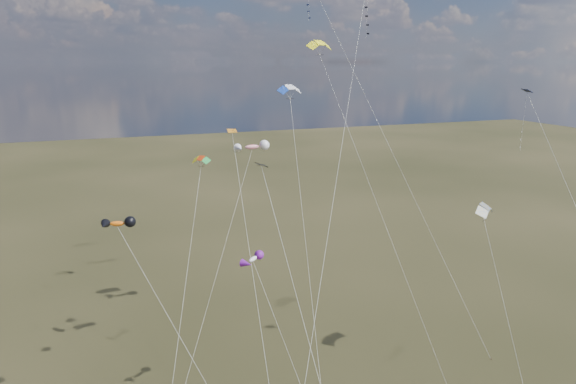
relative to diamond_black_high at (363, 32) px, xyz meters
name	(u,v)px	position (x,y,z in m)	size (l,w,h in m)	color
diamond_black_high	(363,32)	(0.00, 0.00, 0.00)	(17.89, 23.49, 38.96)	black
diamond_navy_tall	(324,27)	(2.89, 15.00, 1.39)	(13.76, 20.46, 40.43)	#0B154F
diamond_black_mid	(292,280)	(-10.42, -10.46, -17.30)	(3.17, 13.87, 23.67)	black
diamond_navy_right	(532,137)	(15.98, -4.30, -9.43)	(2.00, 22.94, 28.39)	#12184F
diamond_orange_center	(248,238)	(-11.69, -3.52, -16.36)	(1.80, 19.53, 25.10)	orange
parafoil_yellow	(320,44)	(1.20, 12.00, -0.60)	(7.58, 19.94, 33.65)	yellow
parafoil_blue_white	(290,89)	(-4.94, 4.84, -5.00)	(3.75, 16.50, 29.15)	#1C42AD
parafoil_striped	(485,207)	(13.22, -2.18, -16.51)	(5.13, 14.03, 17.70)	#D7AC06
parafoil_tricolor	(200,160)	(-13.12, 8.45, -12.01)	(7.87, 15.97, 22.07)	yellow
novelty_orange_black	(118,225)	(-21.49, 1.71, -15.73)	(9.85, 12.32, 18.31)	orange
novelty_white_purple	(253,260)	(-10.32, -0.27, -19.64)	(4.79, 8.32, 14.24)	white
novelty_redwhite_stripe	(252,147)	(-5.68, 15.83, -12.25)	(13.28, 15.12, 21.87)	red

